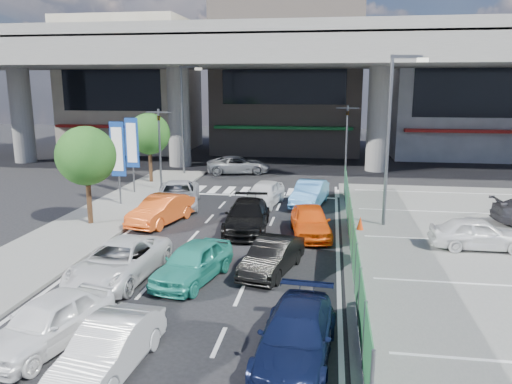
% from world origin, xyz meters
% --- Properties ---
extents(ground, '(120.00, 120.00, 0.00)m').
position_xyz_m(ground, '(0.00, 0.00, 0.00)').
color(ground, black).
rests_on(ground, ground).
extents(parking_lot, '(12.00, 28.00, 0.06)m').
position_xyz_m(parking_lot, '(11.00, 2.00, 0.03)').
color(parking_lot, slate).
rests_on(parking_lot, ground).
extents(sidewalk_left, '(4.00, 30.00, 0.12)m').
position_xyz_m(sidewalk_left, '(-7.00, 4.00, 0.06)').
color(sidewalk_left, slate).
rests_on(sidewalk_left, ground).
extents(fence_run, '(0.16, 22.00, 1.80)m').
position_xyz_m(fence_run, '(5.30, 1.00, 0.90)').
color(fence_run, '#1F5B31').
rests_on(fence_run, ground).
extents(expressway, '(64.00, 14.00, 10.75)m').
position_xyz_m(expressway, '(0.00, 22.00, 8.76)').
color(expressway, slate).
rests_on(expressway, ground).
extents(building_west, '(12.00, 10.90, 13.00)m').
position_xyz_m(building_west, '(-16.00, 31.97, 6.49)').
color(building_west, gray).
rests_on(building_west, ground).
extents(building_center, '(14.00, 10.90, 15.00)m').
position_xyz_m(building_center, '(0.00, 32.97, 7.49)').
color(building_center, gray).
rests_on(building_center, ground).
extents(building_east, '(12.00, 10.90, 12.00)m').
position_xyz_m(building_east, '(16.00, 31.97, 5.99)').
color(building_east, gray).
rests_on(building_east, ground).
extents(traffic_light_left, '(1.60, 1.24, 5.20)m').
position_xyz_m(traffic_light_left, '(-6.20, 12.00, 3.94)').
color(traffic_light_left, '#595B60').
rests_on(traffic_light_left, ground).
extents(traffic_light_right, '(1.60, 1.24, 5.20)m').
position_xyz_m(traffic_light_right, '(5.50, 19.00, 3.94)').
color(traffic_light_right, '#595B60').
rests_on(traffic_light_right, ground).
extents(street_lamp_right, '(1.65, 0.22, 8.00)m').
position_xyz_m(street_lamp_right, '(7.17, 6.00, 4.77)').
color(street_lamp_right, '#595B60').
rests_on(street_lamp_right, ground).
extents(street_lamp_left, '(1.65, 0.22, 8.00)m').
position_xyz_m(street_lamp_left, '(-6.33, 18.00, 4.77)').
color(street_lamp_left, '#595B60').
rests_on(street_lamp_left, ground).
extents(signboard_near, '(0.80, 0.14, 4.70)m').
position_xyz_m(signboard_near, '(-7.20, 7.99, 3.06)').
color(signboard_near, '#595B60').
rests_on(signboard_near, ground).
extents(signboard_far, '(0.80, 0.14, 4.70)m').
position_xyz_m(signboard_far, '(-7.60, 10.99, 3.06)').
color(signboard_far, '#595B60').
rests_on(signboard_far, ground).
extents(tree_near, '(2.80, 2.80, 4.80)m').
position_xyz_m(tree_near, '(-7.00, 4.00, 3.39)').
color(tree_near, '#382314').
rests_on(tree_near, ground).
extents(tree_far, '(2.80, 2.80, 4.80)m').
position_xyz_m(tree_far, '(-7.80, 14.50, 3.39)').
color(tree_far, '#382314').
rests_on(tree_far, ground).
extents(van_white_back_left, '(2.51, 4.22, 1.34)m').
position_xyz_m(van_white_back_left, '(-2.74, -6.81, 0.67)').
color(van_white_back_left, white).
rests_on(van_white_back_left, ground).
extents(hatch_white_back_mid, '(1.59, 3.85, 1.24)m').
position_xyz_m(hatch_white_back_mid, '(-0.65, -7.73, 0.62)').
color(hatch_white_back_mid, silver).
rests_on(hatch_white_back_mid, ground).
extents(minivan_navy_back, '(2.10, 4.49, 1.27)m').
position_xyz_m(minivan_navy_back, '(3.68, -6.52, 0.63)').
color(minivan_navy_back, black).
rests_on(minivan_navy_back, ground).
extents(sedan_white_mid_left, '(2.61, 4.99, 1.34)m').
position_xyz_m(sedan_white_mid_left, '(-2.79, -2.25, 0.67)').
color(sedan_white_mid_left, silver).
rests_on(sedan_white_mid_left, ground).
extents(taxi_teal_mid, '(2.46, 4.21, 1.35)m').
position_xyz_m(taxi_teal_mid, '(-0.22, -1.98, 0.67)').
color(taxi_teal_mid, teal).
rests_on(taxi_teal_mid, ground).
extents(hatch_black_mid_right, '(2.17, 3.96, 1.24)m').
position_xyz_m(hatch_black_mid_right, '(2.41, -0.82, 0.62)').
color(hatch_black_mid_right, black).
rests_on(hatch_black_mid_right, ground).
extents(taxi_orange_left, '(2.46, 4.42, 1.38)m').
position_xyz_m(taxi_orange_left, '(-3.71, 4.82, 0.69)').
color(taxi_orange_left, '#F1571A').
rests_on(taxi_orange_left, ground).
extents(sedan_black_mid, '(2.23, 4.87, 1.38)m').
position_xyz_m(sedan_black_mid, '(0.63, 4.29, 0.69)').
color(sedan_black_mid, black).
rests_on(sedan_black_mid, ground).
extents(taxi_orange_right, '(2.20, 4.24, 1.38)m').
position_xyz_m(taxi_orange_right, '(3.59, 3.85, 0.69)').
color(taxi_orange_right, '#EF550D').
rests_on(taxi_orange_right, ground).
extents(wagon_silver_front_left, '(3.37, 5.36, 1.38)m').
position_xyz_m(wagon_silver_front_left, '(-3.94, 8.21, 0.69)').
color(wagon_silver_front_left, silver).
rests_on(wagon_silver_front_left, ground).
extents(sedan_white_front_mid, '(2.23, 4.25, 1.38)m').
position_xyz_m(sedan_white_front_mid, '(0.76, 9.28, 0.69)').
color(sedan_white_front_mid, silver).
rests_on(sedan_white_front_mid, ground).
extents(kei_truck_front_right, '(2.15, 4.38, 1.38)m').
position_xyz_m(kei_truck_front_right, '(3.30, 9.64, 0.69)').
color(kei_truck_front_right, '#4585C4').
rests_on(kei_truck_front_right, ground).
extents(crossing_wagon_silver, '(5.19, 3.39, 1.33)m').
position_xyz_m(crossing_wagon_silver, '(-2.55, 19.11, 0.66)').
color(crossing_wagon_silver, '#94969A').
rests_on(crossing_wagon_silver, ground).
extents(parked_sedan_white, '(3.85, 1.61, 1.30)m').
position_xyz_m(parked_sedan_white, '(10.47, 2.93, 0.71)').
color(parked_sedan_white, white).
rests_on(parked_sedan_white, parking_lot).
extents(traffic_cone, '(0.37, 0.37, 0.62)m').
position_xyz_m(traffic_cone, '(5.85, 5.03, 0.37)').
color(traffic_cone, '#F3400D').
rests_on(traffic_cone, parking_lot).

